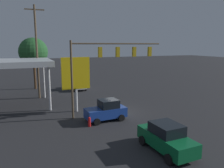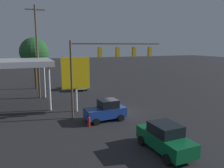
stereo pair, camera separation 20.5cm
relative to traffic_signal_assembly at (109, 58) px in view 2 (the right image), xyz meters
name	(u,v)px [view 2 (the right image)]	position (x,y,z in m)	size (l,w,h in m)	color
ground_plane	(119,112)	(-1.14, -0.09, -5.71)	(200.00, 200.00, 0.00)	#262628
traffic_signal_assembly	(109,58)	(0.00, 0.00, 0.00)	(9.66, 0.43, 7.45)	brown
utility_pole	(37,51)	(6.19, -9.83, 0.57)	(2.40, 0.26, 11.99)	brown
price_sign	(76,75)	(2.97, -2.07, -1.74)	(2.95, 0.27, 5.78)	silver
sedan_waiting	(78,83)	(0.01, -13.70, -4.76)	(2.09, 4.42, 1.93)	silver
sedan_far	(165,138)	(-0.46, 8.98, -4.76)	(2.19, 4.47, 1.93)	#0C592D
hatchback_crossing	(106,110)	(1.02, 1.73, -4.77)	(3.90, 2.15, 1.97)	navy
street_tree	(34,52)	(6.29, -16.68, 0.20)	(4.48, 4.48, 8.18)	#4C331E
fire_hydrant	(89,122)	(2.99, 2.74, -5.28)	(0.24, 0.24, 0.88)	red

